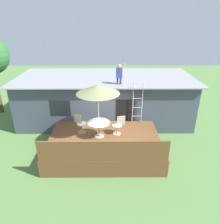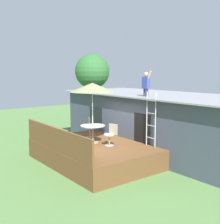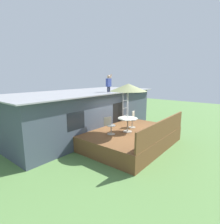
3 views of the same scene
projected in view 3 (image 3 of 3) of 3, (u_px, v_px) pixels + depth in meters
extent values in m
plane|color=#567F42|center=(129.00, 144.00, 9.91)|extent=(40.00, 40.00, 0.00)
cube|color=#424C5B|center=(84.00, 113.00, 11.86)|extent=(10.00, 4.00, 2.67)
cube|color=#99999E|center=(83.00, 92.00, 11.60)|extent=(10.50, 4.50, 0.06)
cube|color=black|center=(76.00, 121.00, 8.78)|extent=(1.10, 0.03, 0.90)
cube|color=black|center=(118.00, 118.00, 11.52)|extent=(1.00, 0.03, 2.00)
cube|color=brown|center=(129.00, 137.00, 9.83)|extent=(5.19, 3.86, 0.80)
cube|color=brown|center=(163.00, 129.00, 8.51)|extent=(5.09, 0.08, 0.90)
cylinder|color=#A59E8C|center=(127.00, 131.00, 9.55)|extent=(0.48, 0.48, 0.03)
cylinder|color=#A59E8C|center=(128.00, 125.00, 9.48)|extent=(0.07, 0.07, 0.71)
cylinder|color=#999E93|center=(128.00, 118.00, 9.41)|extent=(1.04, 1.04, 0.03)
cylinder|color=silver|center=(128.00, 110.00, 9.32)|extent=(0.04, 0.04, 2.40)
cone|color=#8C9360|center=(128.00, 87.00, 9.09)|extent=(1.90, 1.90, 0.38)
cylinder|color=silver|center=(123.00, 105.00, 11.56)|extent=(0.04, 0.04, 2.20)
cylinder|color=silver|center=(127.00, 104.00, 11.93)|extent=(0.04, 0.04, 2.20)
cylinder|color=silver|center=(125.00, 115.00, 11.89)|extent=(0.48, 0.03, 0.03)
cylinder|color=silver|center=(125.00, 108.00, 11.80)|extent=(0.48, 0.03, 0.03)
cylinder|color=silver|center=(125.00, 100.00, 11.70)|extent=(0.48, 0.03, 0.03)
cylinder|color=silver|center=(125.00, 93.00, 11.60)|extent=(0.48, 0.03, 0.03)
cylinder|color=#33384C|center=(108.00, 89.00, 11.14)|extent=(0.10, 0.10, 0.34)
cylinder|color=#33384C|center=(109.00, 89.00, 11.27)|extent=(0.10, 0.10, 0.34)
cube|color=#384799|center=(109.00, 83.00, 11.12)|extent=(0.32, 0.20, 0.50)
sphere|color=tan|center=(109.00, 77.00, 11.05)|extent=(0.20, 0.20, 0.20)
cylinder|color=tan|center=(110.00, 78.00, 11.20)|extent=(0.26, 0.08, 0.44)
cylinder|color=#A59E8C|center=(111.00, 134.00, 9.15)|extent=(0.40, 0.40, 0.02)
cylinder|color=#A59E8C|center=(111.00, 130.00, 9.10)|extent=(0.06, 0.06, 0.44)
cylinder|color=silver|center=(111.00, 125.00, 9.06)|extent=(0.44, 0.44, 0.04)
cube|color=#A59E8C|center=(108.00, 121.00, 8.93)|extent=(0.38, 0.21, 0.44)
cylinder|color=#A59E8C|center=(132.00, 127.00, 10.35)|extent=(0.40, 0.40, 0.02)
cylinder|color=#A59E8C|center=(132.00, 124.00, 10.30)|extent=(0.06, 0.06, 0.44)
cylinder|color=silver|center=(132.00, 120.00, 10.26)|extent=(0.44, 0.44, 0.04)
cube|color=#A59E8C|center=(133.00, 115.00, 10.39)|extent=(0.40, 0.15, 0.44)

